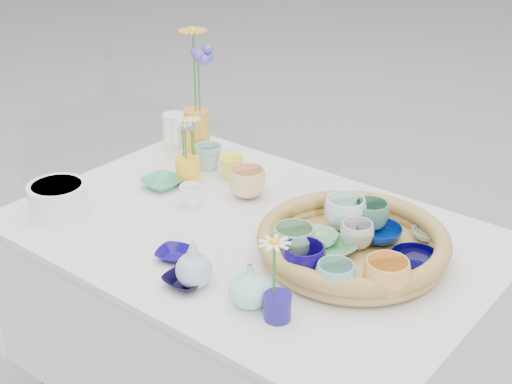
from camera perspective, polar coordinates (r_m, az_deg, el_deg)
The scene contains 32 objects.
wicker_tray at distance 1.77m, azimuth 7.74°, elevation -4.13°, with size 0.47×0.47×0.08m, color brown, non-canonical shape.
tray_ceramic_0 at distance 1.82m, azimuth 9.80°, elevation -3.31°, with size 0.12×0.12×0.04m, color #021761.
tray_ceramic_1 at distance 1.72m, azimuth 12.58°, elevation -5.45°, with size 0.12×0.12×0.04m, color #02002F.
tray_ceramic_2 at distance 1.61m, azimuth 10.39°, elevation -6.68°, with size 0.11×0.11×0.08m, color #ECA748.
tray_ceramic_3 at distance 1.75m, azimuth 5.98°, elevation -4.57°, with size 0.11×0.11×0.03m, color #539B64.
tray_ceramic_4 at distance 1.72m, azimuth 3.05°, elevation -4.05°, with size 0.10×0.10×0.08m, color #81AF7E.
tray_ceramic_5 at distance 1.79m, azimuth 5.10°, elevation -3.73°, with size 0.09×0.09×0.03m, color #8BD5B3.
tray_ceramic_6 at distance 1.85m, azimuth 7.13°, elevation -1.69°, with size 0.11×0.11×0.09m, color #CCF3E8.
tray_ceramic_7 at distance 1.78m, azimuth 8.07°, elevation -3.42°, with size 0.08×0.08×0.07m, color beige.
tray_ceramic_8 at distance 1.86m, azimuth 13.53°, elevation -3.31°, with size 0.08×0.08×0.02m, color #8FB6CD.
tray_ceramic_9 at distance 1.65m, azimuth 3.84°, elevation -5.52°, with size 0.10×0.10×0.08m, color #0F0358.
tray_ceramic_10 at distance 1.80m, azimuth 1.89°, elevation -3.42°, with size 0.10×0.10×0.03m, color #FFE88A.
tray_ceramic_11 at distance 1.60m, azimuth 6.35°, elevation -6.82°, with size 0.09×0.09×0.07m, color #7AB9AF.
tray_ceramic_12 at distance 1.87m, azimuth 9.16°, elevation -1.86°, with size 0.09×0.09×0.07m, color #407457.
loose_ceramic_0 at distance 2.16m, azimuth -1.95°, elevation 2.00°, with size 0.08×0.08×0.07m, color #FFFE43.
loose_ceramic_1 at distance 2.04m, azimuth -0.70°, elevation 0.75°, with size 0.11×0.11×0.09m, color #EABB7D.
loose_ceramic_2 at distance 2.13m, azimuth -7.55°, elevation 0.73°, with size 0.11×0.11×0.03m, color #42A377.
loose_ceramic_3 at distance 2.00m, azimuth -5.21°, elevation -0.29°, with size 0.07×0.07×0.06m, color white.
loose_ceramic_4 at distance 1.77m, azimuth -6.54°, elevation -4.96°, with size 0.09×0.09×0.02m, color #11056C.
loose_ceramic_5 at distance 2.22m, azimuth -3.84°, elevation 2.81°, with size 0.08×0.08×0.08m, color #82B6AA.
loose_ceramic_6 at distance 1.67m, azimuth -5.57°, elevation -7.05°, with size 0.10×0.10×0.02m, color black.
fluted_bowl at distance 2.03m, azimuth -15.54°, elevation -0.52°, with size 0.16×0.16×0.09m, color white, non-canonical shape.
bud_vase_paleblue at distance 1.63m, azimuth -5.02°, elevation -5.57°, with size 0.09×0.09×0.13m, color #A7BDCB, non-canonical shape.
bud_vase_seafoam at distance 1.58m, azimuth -0.48°, elevation -7.40°, with size 0.10×0.10×0.10m, color #A0EBDD.
bud_vase_cobalt at distance 1.55m, azimuth 1.74°, elevation -9.15°, with size 0.06×0.06×0.06m, color navy.
single_daisy at distance 1.50m, azimuth 1.46°, elevation -6.12°, with size 0.08×0.08×0.14m, color white, non-canonical shape.
tall_vase_yellow at distance 2.31m, azimuth -4.75°, elevation 4.72°, with size 0.08×0.08×0.16m, color gold.
gerbera at distance 2.25m, azimuth -4.95°, elevation 9.61°, with size 0.10×0.10×0.27m, color #FFA532, non-canonical shape.
hydrangea at distance 2.25m, azimuth -4.59°, elevation 8.64°, with size 0.07×0.07×0.25m, color #4348B4, non-canonical shape.
white_pitcher at distance 2.40m, azimuth -6.45°, elevation 4.92°, with size 0.12×0.08×0.11m, color white, non-canonical shape.
daisy_cup at distance 2.14m, azimuth -5.48°, elevation 1.77°, with size 0.07×0.07×0.08m, color yellow.
daisy_posy at distance 2.11m, azimuth -5.53°, elevation 4.69°, with size 0.08×0.08×0.15m, color white, non-canonical shape.
Camera 1 is at (1.04, -1.27, 1.70)m, focal length 50.00 mm.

